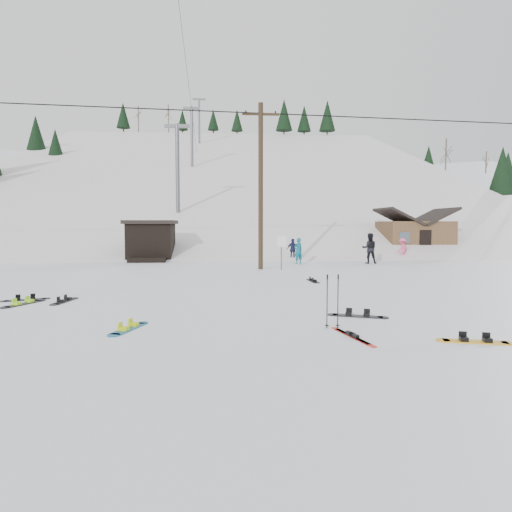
{
  "coord_description": "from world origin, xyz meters",
  "views": [
    {
      "loc": [
        -0.09,
        -10.93,
        2.48
      ],
      "look_at": [
        1.04,
        4.46,
        1.4
      ],
      "focal_mm": 32.0,
      "sensor_mm": 36.0,
      "label": 1
    }
  ],
  "objects": [
    {
      "name": "skier_pink",
      "position": [
        12.52,
        20.15,
        0.75
      ],
      "size": [
        1.11,
        1.01,
        1.5
      ],
      "primitive_type": "imported",
      "rotation": [
        0.0,
        0.0,
        3.74
      ],
      "color": "#F15580",
      "rests_on": "ground"
    },
    {
      "name": "ridge_right",
      "position": [
        38.0,
        50.0,
        -11.0
      ],
      "size": [
        45.66,
        93.98,
        54.59
      ],
      "primitive_type": "cube",
      "rotation": [
        0.21,
        -0.05,
        -0.12
      ],
      "color": "white",
      "rests_on": "ground"
    },
    {
      "name": "lift_tower_near",
      "position": [
        -4.0,
        30.0,
        7.86
      ],
      "size": [
        2.2,
        0.36,
        8.0
      ],
      "color": "#595B60",
      "rests_on": "ski_slope"
    },
    {
      "name": "utility_pole",
      "position": [
        2.0,
        14.0,
        4.68
      ],
      "size": [
        2.0,
        0.26,
        9.0
      ],
      "color": "#3A2819",
      "rests_on": "ground"
    },
    {
      "name": "lift_tower_mid",
      "position": [
        -4.0,
        50.0,
        14.36
      ],
      "size": [
        2.2,
        0.36,
        8.0
      ],
      "color": "#595B60",
      "rests_on": "ski_slope"
    },
    {
      "name": "board_scatter_a",
      "position": [
        -6.53,
        4.33,
        0.03
      ],
      "size": [
        1.4,
        0.73,
        0.1
      ],
      "rotation": [
        0.0,
        0.0,
        0.38
      ],
      "color": "black",
      "rests_on": "ground"
    },
    {
      "name": "board_scatter_e",
      "position": [
        5.2,
        -1.88,
        0.03
      ],
      "size": [
        1.54,
        0.63,
        0.11
      ],
      "rotation": [
        0.0,
        0.0,
        -0.26
      ],
      "color": "#F1A61A",
      "rests_on": "ground"
    },
    {
      "name": "skier_teal",
      "position": [
        4.64,
        17.23,
        0.81
      ],
      "size": [
        0.71,
        0.62,
        1.62
      ],
      "primitive_type": "imported",
      "rotation": [
        0.0,
        0.0,
        3.63
      ],
      "color": "#0B6170",
      "rests_on": "ground"
    },
    {
      "name": "board_scatter_c",
      "position": [
        -6.26,
        3.54,
        0.03
      ],
      "size": [
        0.86,
        1.55,
        0.12
      ],
      "rotation": [
        0.0,
        0.0,
        1.15
      ],
      "color": "black",
      "rests_on": "ground"
    },
    {
      "name": "board_scatter_f",
      "position": [
        3.82,
        8.5,
        0.03
      ],
      "size": [
        0.36,
        1.45,
        0.1
      ],
      "rotation": [
        0.0,
        0.0,
        1.65
      ],
      "color": "black",
      "rests_on": "ground"
    },
    {
      "name": "cabin",
      "position": [
        15.0,
        24.0,
        1.48
      ],
      "size": [
        5.39,
        4.4,
        3.77
      ],
      "color": "brown",
      "rests_on": "ground"
    },
    {
      "name": "hero_snowboard",
      "position": [
        -2.32,
        -0.12,
        0.03
      ],
      "size": [
        0.7,
        1.51,
        0.11
      ],
      "rotation": [
        0.0,
        0.0,
        1.25
      ],
      "color": "#176598",
      "rests_on": "ground"
    },
    {
      "name": "ground",
      "position": [
        0.0,
        0.0,
        0.0
      ],
      "size": [
        200.0,
        200.0,
        0.0
      ],
      "primitive_type": "plane",
      "color": "white",
      "rests_on": "ground"
    },
    {
      "name": "lift_tower_far",
      "position": [
        -4.0,
        70.0,
        20.86
      ],
      "size": [
        2.2,
        0.36,
        8.0
      ],
      "color": "#595B60",
      "rests_on": "ski_slope"
    },
    {
      "name": "board_scatter_d",
      "position": [
        3.52,
        0.93,
        0.03
      ],
      "size": [
        1.52,
        0.78,
        0.11
      ],
      "rotation": [
        0.0,
        0.0,
        -0.38
      ],
      "color": "black",
      "rests_on": "ground"
    },
    {
      "name": "ski_poles",
      "position": [
        2.52,
        -0.34,
        0.66
      ],
      "size": [
        0.36,
        0.09,
        1.29
      ],
      "color": "black",
      "rests_on": "ground"
    },
    {
      "name": "treeline_crest",
      "position": [
        0.0,
        86.0,
        0.0
      ],
      "size": [
        50.0,
        6.0,
        10.0
      ],
      "primitive_type": null,
      "color": "black",
      "rests_on": "ski_slope"
    },
    {
      "name": "ski_slope",
      "position": [
        0.0,
        55.0,
        -12.0
      ],
      "size": [
        60.0,
        85.24,
        65.97
      ],
      "primitive_type": "cube",
      "rotation": [
        0.31,
        0.0,
        0.0
      ],
      "color": "white",
      "rests_on": "ground"
    },
    {
      "name": "skier_dark",
      "position": [
        9.14,
        17.11,
        0.96
      ],
      "size": [
        1.06,
        0.9,
        1.92
      ],
      "primitive_type": "imported",
      "rotation": [
        0.0,
        0.0,
        2.94
      ],
      "color": "black",
      "rests_on": "ground"
    },
    {
      "name": "trail_sign",
      "position": [
        3.1,
        13.58,
        1.27
      ],
      "size": [
        0.5,
        0.09,
        1.85
      ],
      "color": "#595B60",
      "rests_on": "ground"
    },
    {
      "name": "lift_hut",
      "position": [
        -5.0,
        20.94,
        1.36
      ],
      "size": [
        3.4,
        4.1,
        2.75
      ],
      "color": "black",
      "rests_on": "ground"
    },
    {
      "name": "hero_skis",
      "position": [
        2.75,
        -1.25,
        0.03
      ],
      "size": [
        0.51,
        1.8,
        0.09
      ],
      "rotation": [
        0.0,
        0.0,
        0.22
      ],
      "color": "#B11D12",
      "rests_on": "ground"
    },
    {
      "name": "board_scatter_b",
      "position": [
        -5.16,
        3.95,
        0.03
      ],
      "size": [
        0.49,
        1.49,
        0.11
      ],
      "rotation": [
        0.0,
        0.0,
        1.4
      ],
      "color": "black",
      "rests_on": "ground"
    },
    {
      "name": "skier_navy",
      "position": [
        4.71,
        19.85,
        0.75
      ],
      "size": [
        0.95,
        0.72,
        1.5
      ],
      "primitive_type": "imported",
      "rotation": [
        0.0,
        0.0,
        2.68
      ],
      "color": "#191D3F",
      "rests_on": "ground"
    }
  ]
}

